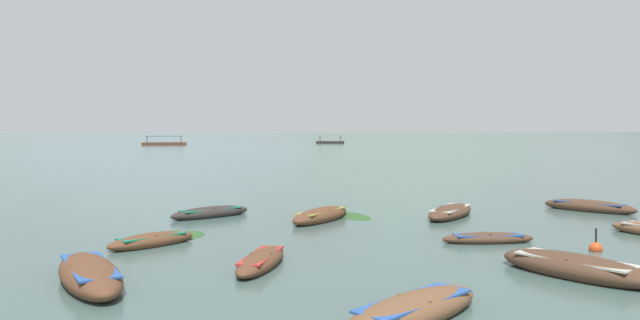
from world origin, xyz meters
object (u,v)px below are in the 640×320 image
(rowboat_1, at_px, (321,216))
(rowboat_11, at_px, (90,275))
(rowboat_0, at_px, (152,241))
(rowboat_5, at_px, (488,238))
(ferry_1, at_px, (164,144))
(rowboat_4, at_px, (210,213))
(rowboat_6, at_px, (450,212))
(rowboat_9, at_px, (589,207))
(ferry_0, at_px, (330,142))
(rowboat_2, at_px, (414,310))
(rowboat_8, at_px, (575,267))
(rowboat_7, at_px, (261,261))
(mooring_buoy, at_px, (596,248))

(rowboat_1, bearing_deg, rowboat_11, -118.22)
(rowboat_0, distance_m, rowboat_5, 11.11)
(rowboat_1, distance_m, ferry_1, 126.51)
(rowboat_1, bearing_deg, rowboat_4, 169.47)
(rowboat_0, height_order, rowboat_6, rowboat_6)
(rowboat_4, bearing_deg, rowboat_1, -10.53)
(rowboat_9, bearing_deg, ferry_1, 114.93)
(rowboat_5, bearing_deg, ferry_0, 92.45)
(rowboat_9, bearing_deg, rowboat_2, -123.17)
(rowboat_2, relative_size, rowboat_9, 0.97)
(rowboat_5, height_order, rowboat_11, rowboat_11)
(rowboat_6, bearing_deg, rowboat_0, -148.90)
(rowboat_6, bearing_deg, rowboat_11, -134.15)
(rowboat_0, xyz_separation_m, ferry_1, (-36.27, 124.83, 0.28))
(rowboat_8, distance_m, ferry_1, 137.30)
(rowboat_2, xyz_separation_m, ferry_1, (-43.77, 132.05, 0.25))
(rowboat_4, height_order, ferry_0, ferry_0)
(rowboat_0, relative_size, ferry_0, 0.37)
(rowboat_6, height_order, ferry_1, ferry_1)
(rowboat_6, distance_m, rowboat_7, 11.82)
(ferry_1, relative_size, mooring_buoy, 13.53)
(rowboat_0, bearing_deg, rowboat_4, 84.72)
(ferry_0, bearing_deg, rowboat_4, -91.86)
(rowboat_9, distance_m, ferry_1, 128.25)
(rowboat_2, xyz_separation_m, rowboat_11, (-7.54, 2.48, 0.04))
(rowboat_11, height_order, ferry_1, ferry_1)
(rowboat_9, height_order, rowboat_11, rowboat_11)
(ferry_1, bearing_deg, mooring_buoy, -68.13)
(rowboat_4, bearing_deg, rowboat_7, -69.85)
(rowboat_11, xyz_separation_m, ferry_0, (5.05, 147.57, 0.21))
(rowboat_8, bearing_deg, rowboat_6, 96.26)
(rowboat_8, xyz_separation_m, rowboat_9, (5.67, 12.18, -0.02))
(rowboat_6, relative_size, ferry_0, 0.56)
(rowboat_4, distance_m, rowboat_11, 11.02)
(rowboat_7, bearing_deg, mooring_buoy, 12.71)
(rowboat_4, bearing_deg, rowboat_9, 7.48)
(rowboat_1, distance_m, rowboat_6, 5.75)
(rowboat_1, height_order, rowboat_9, rowboat_1)
(rowboat_2, xyz_separation_m, rowboat_8, (4.63, 3.56, 0.02))
(rowboat_1, xyz_separation_m, rowboat_6, (5.61, 1.26, -0.02))
(rowboat_7, height_order, mooring_buoy, mooring_buoy)
(rowboat_0, height_order, ferry_1, ferry_1)
(rowboat_0, relative_size, rowboat_6, 0.66)
(rowboat_7, distance_m, rowboat_11, 4.39)
(rowboat_6, bearing_deg, rowboat_9, 15.59)
(rowboat_7, relative_size, ferry_1, 0.32)
(rowboat_11, height_order, mooring_buoy, mooring_buoy)
(rowboat_1, relative_size, mooring_buoy, 4.95)
(rowboat_6, distance_m, ferry_0, 136.33)
(rowboat_7, distance_m, rowboat_9, 17.93)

